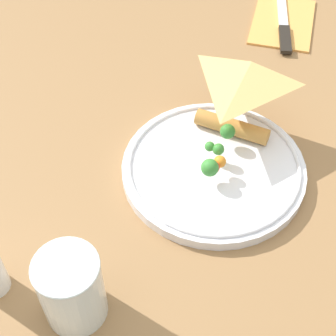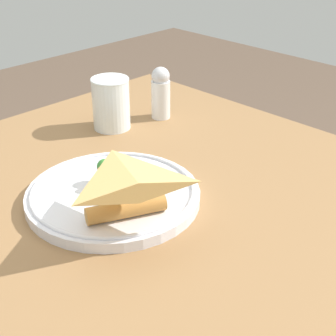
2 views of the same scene
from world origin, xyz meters
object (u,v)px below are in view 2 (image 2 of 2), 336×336
object	(u,v)px
milk_glass	(111,105)
salt_shaker	(161,93)
plate_pizza	(114,193)
dining_table	(207,277)

from	to	relation	value
milk_glass	salt_shaker	distance (m)	0.11
plate_pizza	milk_glass	bearing A→B (deg)	140.85
plate_pizza	milk_glass	xyz separation A→B (m)	(-0.21, 0.17, 0.03)
plate_pizza	milk_glass	world-z (taller)	milk_glass
milk_glass	salt_shaker	bearing A→B (deg)	73.30
milk_glass	plate_pizza	bearing A→B (deg)	-39.15
milk_glass	salt_shaker	xyz separation A→B (m)	(0.03, 0.10, 0.01)
plate_pizza	salt_shaker	bearing A→B (deg)	123.31
dining_table	plate_pizza	xyz separation A→B (m)	(-0.12, -0.08, 0.14)
plate_pizza	milk_glass	distance (m)	0.27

